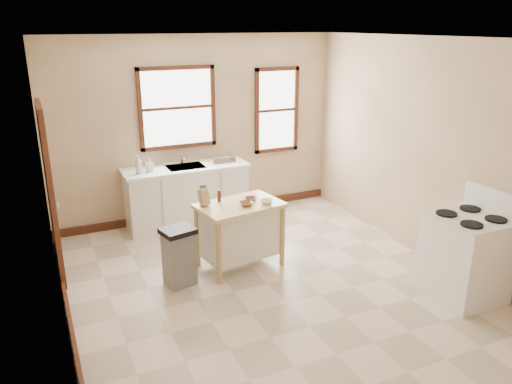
% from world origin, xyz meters
% --- Properties ---
extents(floor, '(5.00, 5.00, 0.00)m').
position_xyz_m(floor, '(0.00, 0.00, 0.00)').
color(floor, beige).
rests_on(floor, ground).
extents(ceiling, '(5.00, 5.00, 0.00)m').
position_xyz_m(ceiling, '(0.00, 0.00, 2.80)').
color(ceiling, white).
rests_on(ceiling, ground).
extents(wall_back, '(4.50, 0.04, 2.80)m').
position_xyz_m(wall_back, '(0.00, 2.50, 1.40)').
color(wall_back, beige).
rests_on(wall_back, ground).
extents(wall_left, '(0.04, 5.00, 2.80)m').
position_xyz_m(wall_left, '(-2.25, 0.00, 1.40)').
color(wall_left, beige).
rests_on(wall_left, ground).
extents(wall_right, '(0.04, 5.00, 2.80)m').
position_xyz_m(wall_right, '(2.25, 0.00, 1.40)').
color(wall_right, beige).
rests_on(wall_right, ground).
extents(window_main, '(1.17, 0.06, 1.22)m').
position_xyz_m(window_main, '(-0.30, 2.48, 1.75)').
color(window_main, '#411611').
rests_on(window_main, wall_back).
extents(window_side, '(0.77, 0.06, 1.37)m').
position_xyz_m(window_side, '(1.35, 2.48, 1.60)').
color(window_side, '#411611').
rests_on(window_side, wall_back).
extents(door_left, '(0.06, 0.90, 2.10)m').
position_xyz_m(door_left, '(-2.21, 1.30, 1.05)').
color(door_left, '#411611').
rests_on(door_left, ground).
extents(baseboard_back, '(4.50, 0.04, 0.12)m').
position_xyz_m(baseboard_back, '(0.00, 2.47, 0.06)').
color(baseboard_back, '#411611').
rests_on(baseboard_back, ground).
extents(baseboard_left, '(0.04, 5.00, 0.12)m').
position_xyz_m(baseboard_left, '(-2.22, 0.00, 0.06)').
color(baseboard_left, '#411611').
rests_on(baseboard_left, ground).
extents(sink_counter, '(1.86, 0.62, 0.92)m').
position_xyz_m(sink_counter, '(-0.30, 2.20, 0.46)').
color(sink_counter, silver).
rests_on(sink_counter, ground).
extents(faucet, '(0.03, 0.03, 0.22)m').
position_xyz_m(faucet, '(-0.30, 2.38, 1.03)').
color(faucet, silver).
rests_on(faucet, sink_counter).
extents(soap_bottle_a, '(0.11, 0.11, 0.26)m').
position_xyz_m(soap_bottle_a, '(-1.01, 2.13, 1.05)').
color(soap_bottle_a, '#B2B2B2').
rests_on(soap_bottle_a, sink_counter).
extents(soap_bottle_b, '(0.11, 0.11, 0.19)m').
position_xyz_m(soap_bottle_b, '(-0.84, 2.17, 1.02)').
color(soap_bottle_b, '#B2B2B2').
rests_on(soap_bottle_b, sink_counter).
extents(dish_rack, '(0.43, 0.35, 0.10)m').
position_xyz_m(dish_rack, '(0.28, 2.21, 0.97)').
color(dish_rack, silver).
rests_on(dish_rack, sink_counter).
extents(kitchen_island, '(1.11, 0.80, 0.84)m').
position_xyz_m(kitchen_island, '(-0.11, 0.59, 0.42)').
color(kitchen_island, '#F7E191').
rests_on(kitchen_island, ground).
extents(knife_block, '(0.12, 0.12, 0.20)m').
position_xyz_m(knife_block, '(-0.52, 0.71, 0.94)').
color(knife_block, tan).
rests_on(knife_block, kitchen_island).
extents(pepper_grinder, '(0.05, 0.05, 0.15)m').
position_xyz_m(pepper_grinder, '(-0.31, 0.76, 0.91)').
color(pepper_grinder, '#452112').
rests_on(pepper_grinder, kitchen_island).
extents(bowl_a, '(0.21, 0.21, 0.04)m').
position_xyz_m(bowl_a, '(-0.06, 0.50, 0.86)').
color(bowl_a, brown).
rests_on(bowl_a, kitchen_island).
extents(bowl_b, '(0.21, 0.21, 0.04)m').
position_xyz_m(bowl_b, '(0.07, 0.64, 0.85)').
color(bowl_b, brown).
rests_on(bowl_b, kitchen_island).
extents(bowl_c, '(0.17, 0.17, 0.05)m').
position_xyz_m(bowl_c, '(0.20, 0.46, 0.86)').
color(bowl_c, white).
rests_on(bowl_c, kitchen_island).
extents(trash_bin, '(0.42, 0.38, 0.71)m').
position_xyz_m(trash_bin, '(-0.94, 0.44, 0.35)').
color(trash_bin, gray).
rests_on(trash_bin, ground).
extents(gas_stove, '(0.76, 0.77, 1.22)m').
position_xyz_m(gas_stove, '(1.89, -1.13, 0.61)').
color(gas_stove, white).
rests_on(gas_stove, ground).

